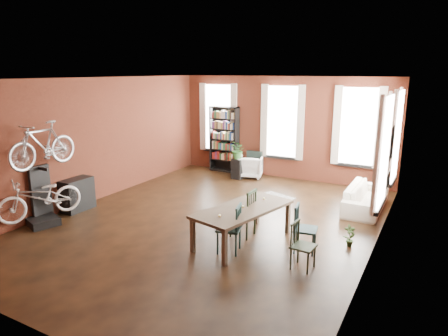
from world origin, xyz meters
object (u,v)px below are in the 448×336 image
Objects in this scene: cream_sofa at (366,193)px; dining_chair_a at (229,228)px; bike_trainer at (43,221)px; white_armchair at (251,166)px; console_table at (77,194)px; dining_chair_d at (306,229)px; dining_chair_b at (243,213)px; bicycle_floor at (38,178)px; bookshelf at (224,139)px; plant_stand at (238,169)px; dining_chair_c at (303,246)px; dining_table at (243,225)px.

dining_chair_a is at bearing 153.73° from cream_sofa.
dining_chair_a is 1.58× the size of bike_trainer.
white_armchair is 1.27× the size of bike_trainer.
console_table is (-0.10, 1.09, 0.31)m from bike_trainer.
dining_chair_d is at bearing 15.36° from bike_trainer.
dining_chair_d is at bearing 85.58° from dining_chair_b.
dining_chair_b is at bearing 38.10° from bicycle_floor.
bookshelf reaches higher than dining_chair_b.
cream_sofa is 1.15× the size of bicycle_floor.
plant_stand is 6.01m from bicycle_floor.
dining_chair_c is (1.55, -0.78, -0.09)m from dining_chair_b.
dining_table is 2.58× the size of dining_chair_c.
dining_table is at bearing 160.94° from dining_chair_a.
dining_chair_a is 0.45× the size of cream_sofa.
white_armchair reaches higher than plant_stand.
cream_sofa is (1.96, 2.95, -0.09)m from dining_chair_b.
dining_chair_b is at bearing 146.37° from cream_sofa.
dining_chair_a is at bearing 7.76° from dining_chair_b.
white_armchair is at bearing 85.64° from bicycle_floor.
cream_sofa is at bearing 36.83° from bike_trainer.
dining_chair_c is 0.46× the size of bicycle_floor.
bike_trainer is 1.00m from bicycle_floor.
bike_trainer is (-2.31, -5.99, -0.29)m from white_armchair.
console_table is (-2.41, -4.90, 0.02)m from white_armchair.
dining_chair_c is 0.69m from dining_chair_d.
bookshelf is at bearing -32.43° from white_armchair.
white_armchair is 0.42× the size of bicycle_floor.
plant_stand is (0.85, -0.67, -0.78)m from bookshelf.
white_armchair is 0.47m from plant_stand.
bike_trainer is 0.93× the size of plant_stand.
bicycle_floor is (-4.18, -1.62, 0.58)m from dining_chair_b.
bike_trainer is at bearing -100.59° from bookshelf.
console_table is (-1.28, -5.20, -0.70)m from bookshelf.
bookshelf is at bearing -164.90° from dining_chair_a.
dining_chair_a is 0.82m from dining_chair_b.
bicycle_floor reaches higher than bike_trainer.
plant_stand is at bearing -38.15° from bookshelf.
plant_stand is at bearing -151.40° from dining_chair_b.
dining_chair_d is (1.27, 0.70, -0.01)m from dining_chair_a.
dining_chair_c is 6.03m from plant_stand.
bookshelf is 6.48m from bike_trainer.
dining_chair_a is 6.31m from bookshelf.
bookshelf reaches higher than dining_chair_d.
dining_chair_b is 0.55× the size of bicycle_floor.
bicycle_floor reaches higher than dining_chair_c.
bike_trainer is (-4.27, -0.82, -0.38)m from dining_chair_a.
white_armchair is at bearing -173.64° from dining_chair_a.
dining_chair_a is 5.53m from white_armchair.
bicycle_floor reaches higher than dining_chair_d.
cream_sofa is at bearing 53.58° from bicycle_floor.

